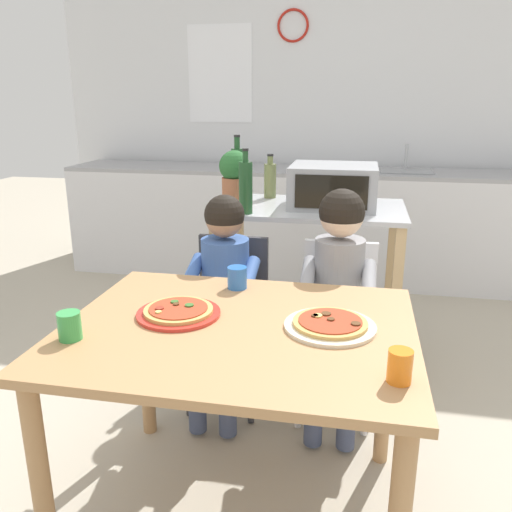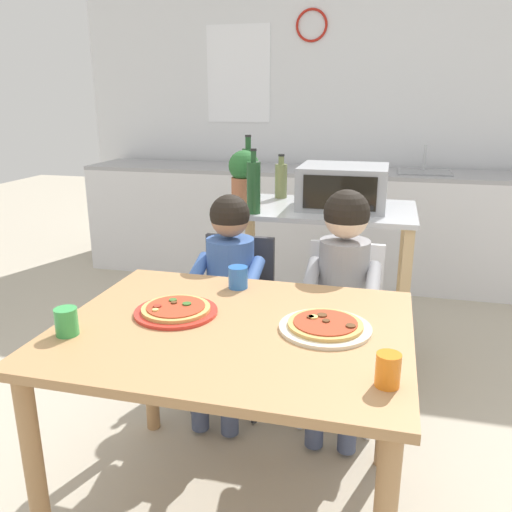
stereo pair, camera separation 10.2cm
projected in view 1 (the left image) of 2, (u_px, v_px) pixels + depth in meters
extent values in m
plane|color=#B7AD99|center=(287.00, 356.00, 3.10)|extent=(12.31, 12.31, 0.00)
cube|color=silver|center=(321.00, 111.00, 4.49)|extent=(4.55, 0.12, 2.70)
cube|color=white|center=(220.00, 74.00, 4.51)|extent=(0.56, 0.01, 0.80)
torus|color=red|center=(293.00, 26.00, 4.28)|extent=(0.26, 0.02, 0.26)
cube|color=silver|center=(313.00, 225.00, 4.37)|extent=(4.09, 0.60, 0.87)
cube|color=#9E9EA3|center=(315.00, 171.00, 4.24)|extent=(4.09, 0.60, 0.03)
cube|color=gray|center=(406.00, 172.00, 4.10)|extent=(0.40, 0.33, 0.02)
cylinder|color=#B7BABF|center=(406.00, 157.00, 4.19)|extent=(0.02, 0.02, 0.20)
cube|color=#B7BABF|center=(310.00, 208.00, 2.83)|extent=(1.00, 0.62, 0.02)
cube|color=tan|center=(307.00, 307.00, 3.00)|extent=(0.92, 0.57, 0.02)
cube|color=tan|center=(216.00, 298.00, 2.79)|extent=(0.05, 0.05, 0.88)
cube|color=tan|center=(395.00, 312.00, 2.62)|extent=(0.05, 0.05, 0.88)
cube|color=tan|center=(239.00, 267.00, 3.30)|extent=(0.05, 0.05, 0.88)
cube|color=tan|center=(390.00, 277.00, 3.13)|extent=(0.05, 0.05, 0.88)
cube|color=#999BA0|center=(333.00, 186.00, 2.79)|extent=(0.45, 0.40, 0.22)
cube|color=black|center=(331.00, 192.00, 2.60)|extent=(0.36, 0.01, 0.17)
cylinder|color=black|center=(363.00, 207.00, 2.59)|extent=(0.02, 0.01, 0.02)
cylinder|color=olive|center=(270.00, 181.00, 3.04)|extent=(0.07, 0.07, 0.19)
cylinder|color=olive|center=(270.00, 160.00, 3.01)|extent=(0.03, 0.03, 0.04)
cylinder|color=black|center=(270.00, 155.00, 3.00)|extent=(0.04, 0.04, 0.01)
cylinder|color=#1E4723|center=(246.00, 188.00, 2.62)|extent=(0.07, 0.07, 0.26)
cylinder|color=#1E4723|center=(245.00, 156.00, 2.57)|extent=(0.03, 0.03, 0.05)
cylinder|color=black|center=(245.00, 150.00, 2.56)|extent=(0.03, 0.03, 0.01)
cylinder|color=#1E4723|center=(237.00, 173.00, 3.02)|extent=(0.07, 0.07, 0.28)
cylinder|color=#1E4723|center=(237.00, 143.00, 2.97)|extent=(0.03, 0.03, 0.06)
cylinder|color=black|center=(237.00, 136.00, 2.96)|extent=(0.04, 0.04, 0.01)
cylinder|color=#9E5B3D|center=(235.00, 192.00, 2.81)|extent=(0.14, 0.14, 0.15)
sphere|color=#28602D|center=(234.00, 166.00, 2.77)|extent=(0.16, 0.16, 0.16)
cube|color=#AD7F51|center=(238.00, 330.00, 1.73)|extent=(1.15, 0.91, 0.03)
cylinder|color=#AD7F51|center=(41.00, 486.00, 1.56)|extent=(0.06, 0.06, 0.72)
cylinder|color=#AD7F51|center=(146.00, 360.00, 2.30)|extent=(0.06, 0.06, 0.72)
cylinder|color=#AD7F51|center=(386.00, 384.00, 2.11)|extent=(0.06, 0.06, 0.72)
cube|color=#333338|center=(226.00, 322.00, 2.50)|extent=(0.36, 0.36, 0.04)
cube|color=#333338|center=(234.00, 273.00, 2.59)|extent=(0.34, 0.03, 0.38)
cylinder|color=#333338|center=(251.00, 382.00, 2.39)|extent=(0.03, 0.03, 0.42)
cylinder|color=#333338|center=(188.00, 375.00, 2.45)|extent=(0.03, 0.03, 0.42)
cylinder|color=#333338|center=(263.00, 352.00, 2.67)|extent=(0.03, 0.03, 0.42)
cylinder|color=#333338|center=(206.00, 347.00, 2.73)|extent=(0.03, 0.03, 0.42)
cube|color=silver|center=(336.00, 330.00, 2.41)|extent=(0.36, 0.36, 0.04)
cube|color=silver|center=(340.00, 280.00, 2.50)|extent=(0.34, 0.03, 0.38)
cylinder|color=silver|center=(367.00, 393.00, 2.30)|extent=(0.03, 0.03, 0.42)
cylinder|color=silver|center=(299.00, 386.00, 2.36)|extent=(0.03, 0.03, 0.42)
cylinder|color=silver|center=(366.00, 361.00, 2.59)|extent=(0.03, 0.03, 0.42)
cylinder|color=silver|center=(306.00, 355.00, 2.64)|extent=(0.03, 0.03, 0.42)
cube|color=#424C6B|center=(234.00, 327.00, 2.34)|extent=(0.10, 0.30, 0.10)
cylinder|color=#424C6B|center=(227.00, 390.00, 2.29)|extent=(0.08, 0.08, 0.44)
cube|color=#424C6B|center=(203.00, 325.00, 2.37)|extent=(0.10, 0.30, 0.10)
cylinder|color=#424C6B|center=(197.00, 387.00, 2.32)|extent=(0.08, 0.08, 0.44)
cylinder|color=#3D60A8|center=(248.00, 279.00, 2.30)|extent=(0.06, 0.26, 0.15)
cylinder|color=#3D60A8|center=(192.00, 275.00, 2.35)|extent=(0.06, 0.26, 0.15)
cylinder|color=#3D60A8|center=(226.00, 277.00, 2.43)|extent=(0.22, 0.22, 0.37)
sphere|color=#A37556|center=(224.00, 218.00, 2.35)|extent=(0.17, 0.17, 0.17)
sphere|color=black|center=(224.00, 215.00, 2.35)|extent=(0.18, 0.18, 0.18)
cube|color=#424C6B|center=(351.00, 336.00, 2.25)|extent=(0.10, 0.30, 0.10)
cylinder|color=#424C6B|center=(347.00, 402.00, 2.20)|extent=(0.08, 0.08, 0.44)
cube|color=#424C6B|center=(319.00, 334.00, 2.28)|extent=(0.10, 0.30, 0.10)
cylinder|color=#424C6B|center=(314.00, 398.00, 2.23)|extent=(0.08, 0.08, 0.44)
cylinder|color=gray|center=(369.00, 283.00, 2.21)|extent=(0.06, 0.26, 0.15)
cylinder|color=gray|center=(307.00, 279.00, 2.26)|extent=(0.06, 0.26, 0.15)
cylinder|color=gray|center=(338.00, 282.00, 2.34)|extent=(0.22, 0.22, 0.39)
sphere|color=beige|center=(342.00, 216.00, 2.25)|extent=(0.19, 0.19, 0.19)
sphere|color=black|center=(342.00, 212.00, 2.25)|extent=(0.20, 0.20, 0.20)
cylinder|color=red|center=(179.00, 313.00, 1.81)|extent=(0.29, 0.29, 0.01)
cylinder|color=tan|center=(178.00, 310.00, 1.80)|extent=(0.24, 0.24, 0.01)
cylinder|color=#B23D23|center=(178.00, 308.00, 1.80)|extent=(0.20, 0.20, 0.00)
cylinder|color=#563319|center=(176.00, 304.00, 1.82)|extent=(0.02, 0.02, 0.01)
cylinder|color=#DBC666|center=(158.00, 312.00, 1.76)|extent=(0.02, 0.02, 0.01)
cylinder|color=#386628|center=(189.00, 305.00, 1.81)|extent=(0.03, 0.03, 0.01)
cylinder|color=#386628|center=(175.00, 302.00, 1.84)|extent=(0.03, 0.03, 0.01)
cylinder|color=maroon|center=(160.00, 308.00, 1.79)|extent=(0.03, 0.03, 0.01)
cylinder|color=beige|center=(330.00, 326.00, 1.70)|extent=(0.30, 0.30, 0.01)
cylinder|color=tan|center=(330.00, 323.00, 1.70)|extent=(0.24, 0.24, 0.01)
cylinder|color=#B23D23|center=(330.00, 321.00, 1.70)|extent=(0.21, 0.21, 0.00)
cylinder|color=#563319|center=(315.00, 316.00, 1.73)|extent=(0.02, 0.02, 0.01)
cylinder|color=#563319|center=(326.00, 314.00, 1.74)|extent=(0.03, 0.03, 0.01)
cylinder|color=#DBC666|center=(318.00, 316.00, 1.73)|extent=(0.03, 0.03, 0.01)
cylinder|color=#563319|center=(331.00, 319.00, 1.70)|extent=(0.02, 0.02, 0.01)
cylinder|color=#563319|center=(356.00, 324.00, 1.67)|extent=(0.03, 0.03, 0.01)
cylinder|color=orange|center=(400.00, 366.00, 1.37)|extent=(0.07, 0.07, 0.09)
cylinder|color=green|center=(70.00, 326.00, 1.62)|extent=(0.07, 0.07, 0.09)
cylinder|color=blue|center=(237.00, 278.00, 2.05)|extent=(0.08, 0.08, 0.09)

